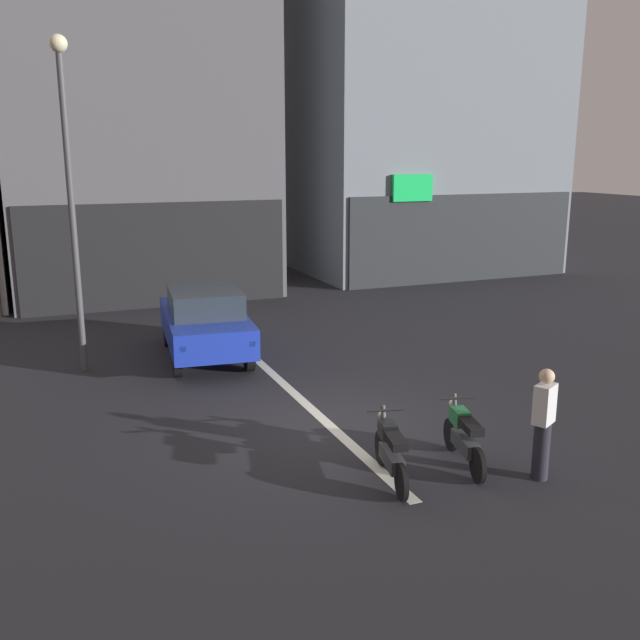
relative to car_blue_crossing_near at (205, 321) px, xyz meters
The scene contains 8 objects.
ground_plane 5.12m from the car_blue_crossing_near, 78.22° to the right, with size 120.00×120.00×0.00m, color #232328.
lane_centre_line 1.72m from the car_blue_crossing_near, 45.76° to the left, with size 0.20×18.00×0.01m, color silver.
building_mid_block 12.26m from the car_blue_crossing_near, 90.28° to the left, with size 8.34×8.07×15.94m.
car_blue_crossing_near is the anchor object (origin of this frame).
street_lamp 4.27m from the car_blue_crossing_near, behind, with size 0.36×0.36×6.92m.
motorcycle_black_row_leftmost 7.27m from the car_blue_crossing_near, 81.88° to the right, with size 0.57×1.64×0.98m.
motorcycle_green_row_left_mid 7.52m from the car_blue_crossing_near, 72.19° to the right, with size 0.57×1.64×0.98m.
person_by_motorcycles 8.53m from the car_blue_crossing_near, 68.91° to the right, with size 0.42×0.37×1.67m.
Camera 1 is at (-4.45, -10.48, 4.60)m, focal length 39.14 mm.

